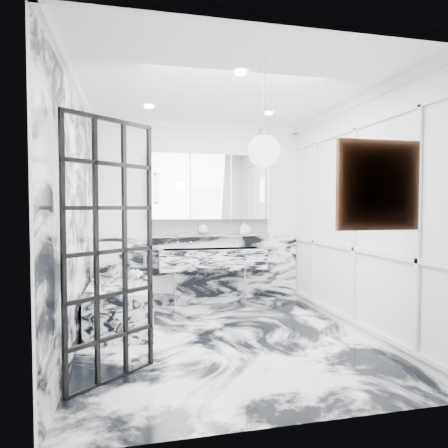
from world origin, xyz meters
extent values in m
plane|color=white|center=(0.00, 0.00, 0.00)|extent=(3.60, 3.60, 0.00)
plane|color=white|center=(0.00, 0.00, 2.80)|extent=(3.60, 3.60, 0.00)
plane|color=white|center=(0.00, 1.80, 1.40)|extent=(3.60, 0.00, 3.60)
plane|color=white|center=(0.00, -1.80, 1.40)|extent=(3.60, 0.00, 3.60)
plane|color=white|center=(-1.60, 0.00, 1.40)|extent=(0.00, 3.60, 3.60)
plane|color=white|center=(1.60, 0.00, 1.40)|extent=(0.00, 3.60, 3.60)
cube|color=white|center=(0.00, 1.78, 0.53)|extent=(3.18, 0.05, 1.05)
cube|color=white|center=(-1.59, 0.00, 1.34)|extent=(0.02, 3.56, 2.68)
cube|color=white|center=(1.58, 0.00, 1.30)|extent=(0.03, 3.40, 2.30)
imported|color=#8C5919|center=(0.69, 1.71, 1.19)|extent=(0.09, 0.09, 0.19)
imported|color=#4C4C51|center=(0.66, 1.71, 1.18)|extent=(0.10, 0.10, 0.18)
imported|color=silver|center=(0.75, 1.71, 1.17)|extent=(0.13, 0.13, 0.15)
sphere|color=white|center=(0.04, 1.71, 1.17)|extent=(0.15, 0.15, 0.15)
cylinder|color=#8C5919|center=(0.68, 1.71, 1.14)|extent=(0.04, 0.04, 0.10)
cylinder|color=silver|center=(-0.98, 0.29, 0.61)|extent=(0.08, 0.08, 0.12)
cube|color=#CB9314|center=(0.71, -1.76, 1.66)|extent=(0.55, 0.05, 0.55)
sphere|color=white|center=(0.02, -1.25, 1.95)|extent=(0.26, 0.26, 0.26)
cube|color=silver|center=(0.15, 1.55, 0.73)|extent=(1.60, 0.45, 0.30)
cube|color=silver|center=(0.15, 1.72, 1.07)|extent=(1.90, 0.14, 0.04)
cube|color=white|center=(0.15, 1.78, 1.21)|extent=(1.90, 0.03, 0.23)
cube|color=white|center=(0.15, 1.73, 1.82)|extent=(1.90, 0.16, 1.00)
cylinder|color=white|center=(-0.67, 1.63, 1.78)|extent=(0.07, 0.07, 0.40)
cylinder|color=white|center=(0.97, 1.63, 1.78)|extent=(0.07, 0.07, 0.40)
cube|color=silver|center=(-1.18, 0.90, 0.28)|extent=(0.75, 1.65, 0.55)
camera|label=1|loc=(-1.02, -4.31, 1.50)|focal=32.00mm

